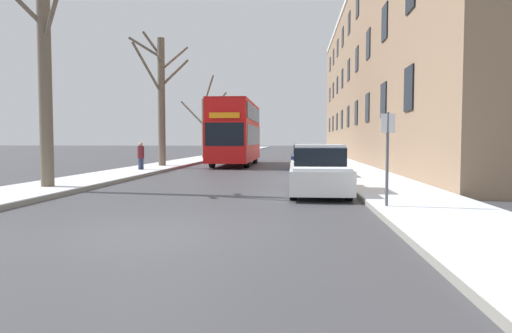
% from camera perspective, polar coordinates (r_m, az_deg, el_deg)
% --- Properties ---
extents(ground_plane, '(320.00, 320.00, 0.00)m').
position_cam_1_polar(ground_plane, '(8.49, -12.95, -8.20)').
color(ground_plane, '#424247').
extents(sidewalk_left, '(2.80, 130.00, 0.16)m').
position_cam_1_polar(sidewalk_left, '(61.52, -2.95, 1.71)').
color(sidewalk_left, gray).
rests_on(sidewalk_left, ground).
extents(sidewalk_right, '(2.80, 130.00, 0.16)m').
position_cam_1_polar(sidewalk_right, '(61.03, 7.90, 1.67)').
color(sidewalk_right, gray).
rests_on(sidewalk_right, ground).
extents(terrace_facade_right, '(9.10, 54.14, 14.97)m').
position_cam_1_polar(terrace_facade_right, '(41.67, 17.80, 11.07)').
color(terrace_facade_right, '#8C7056').
rests_on(terrace_facade_right, ground).
extents(bare_tree_left_0, '(2.70, 2.12, 8.91)m').
position_cam_1_polar(bare_tree_left_0, '(16.83, -24.96, 11.08)').
color(bare_tree_left_0, brown).
rests_on(bare_tree_left_0, ground).
extents(bare_tree_left_1, '(3.53, 4.16, 8.40)m').
position_cam_1_polar(bare_tree_left_1, '(28.91, -11.77, 8.62)').
color(bare_tree_left_1, brown).
rests_on(bare_tree_left_1, ground).
extents(bare_tree_left_2, '(4.60, 2.08, 7.51)m').
position_cam_1_polar(bare_tree_left_2, '(41.82, -6.44, 5.28)').
color(bare_tree_left_2, brown).
rests_on(bare_tree_left_2, ground).
extents(double_decker_bus, '(2.57, 10.29, 4.27)m').
position_cam_1_polar(double_decker_bus, '(31.60, -2.55, 4.55)').
color(double_decker_bus, red).
rests_on(double_decker_bus, ground).
extents(parked_car_0, '(1.77, 3.94, 1.56)m').
position_cam_1_polar(parked_car_0, '(14.15, 7.86, -0.72)').
color(parked_car_0, silver).
rests_on(parked_car_0, ground).
extents(parked_car_1, '(1.83, 4.29, 1.37)m').
position_cam_1_polar(parked_car_1, '(20.04, 6.98, 0.22)').
color(parked_car_1, silver).
rests_on(parked_car_1, ground).
extents(parked_car_2, '(1.88, 4.48, 1.54)m').
position_cam_1_polar(parked_car_2, '(26.50, 6.46, 1.09)').
color(parked_car_2, navy).
rests_on(parked_car_2, ground).
extents(pedestrian_left_sidewalk, '(0.35, 0.35, 1.61)m').
position_cam_1_polar(pedestrian_left_sidewalk, '(24.96, -14.20, 1.30)').
color(pedestrian_left_sidewalk, navy).
rests_on(pedestrian_left_sidewalk, ground).
extents(street_sign_post, '(0.32, 0.07, 2.33)m').
position_cam_1_polar(street_sign_post, '(10.96, 16.09, 1.39)').
color(street_sign_post, '#4C4F54').
rests_on(street_sign_post, ground).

